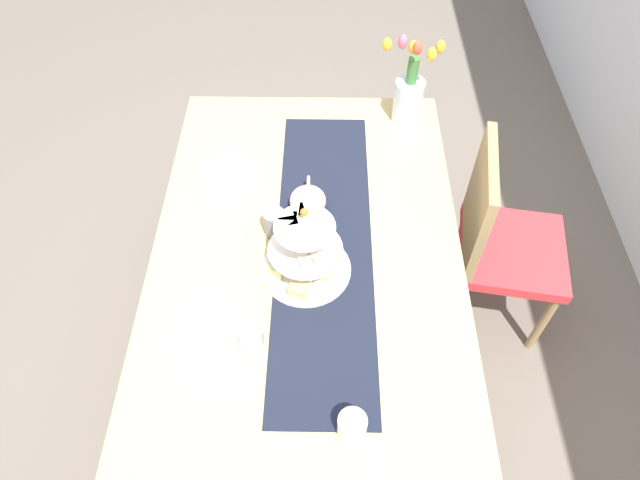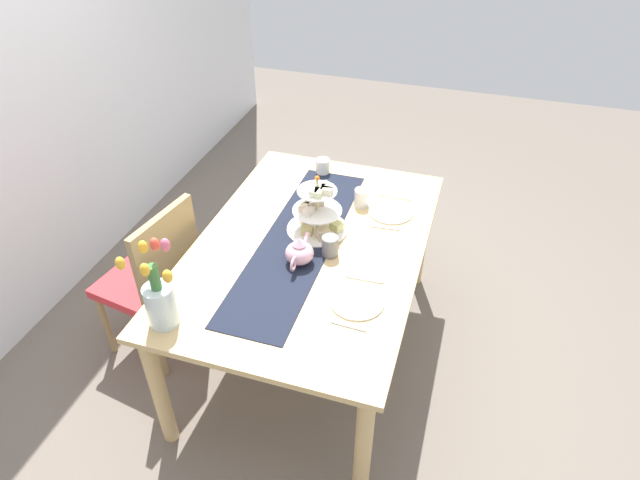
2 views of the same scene
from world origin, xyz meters
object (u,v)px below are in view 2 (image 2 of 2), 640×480
(dinner_plate_left, at_px, (357,301))
(knife_right, at_px, (396,197))
(cream_jug, at_px, (323,166))
(mug_white_text, at_px, (362,198))
(dining_table, at_px, (310,258))
(dinner_plate_right, at_px, (391,211))
(chair_left, at_px, (155,276))
(tulip_vase, at_px, (159,298))
(mug_grey, at_px, (330,246))
(fork_left, at_px, (348,326))
(teapot, at_px, (299,252))
(fork_right, at_px, (385,228))
(knife_left, at_px, (365,279))
(tiered_cake_stand, at_px, (318,213))

(dinner_plate_left, relative_size, knife_right, 1.35)
(cream_jug, bearing_deg, mug_white_text, -131.60)
(dining_table, xyz_separation_m, dinner_plate_right, (0.37, -0.31, 0.10))
(chair_left, distance_m, tulip_vase, 0.69)
(knife_right, bearing_deg, mug_grey, 160.76)
(dinner_plate_left, bearing_deg, knife_right, 0.00)
(dining_table, distance_m, chair_left, 0.80)
(cream_jug, bearing_deg, fork_left, -157.95)
(knife_right, distance_m, mug_grey, 0.61)
(dinner_plate_right, distance_m, mug_white_text, 0.17)
(teapot, xyz_separation_m, dinner_plate_right, (0.52, -0.31, -0.05))
(tulip_vase, distance_m, fork_left, 0.75)
(mug_grey, bearing_deg, teapot, 130.45)
(fork_left, relative_size, mug_white_text, 1.58)
(teapot, xyz_separation_m, knife_right, (0.67, -0.31, -0.06))
(fork_right, bearing_deg, knife_right, 0.00)
(knife_left, height_order, dinner_plate_right, dinner_plate_right)
(fork_left, bearing_deg, fork_right, 0.00)
(chair_left, relative_size, fork_left, 6.07)
(teapot, relative_size, dinner_plate_left, 1.04)
(tulip_vase, height_order, dinner_plate_left, tulip_vase)
(tulip_vase, relative_size, knife_right, 2.41)
(tiered_cake_stand, bearing_deg, knife_right, -37.41)
(fork_left, height_order, mug_grey, mug_grey)
(teapot, height_order, cream_jug, teapot)
(fork_left, xyz_separation_m, dinner_plate_right, (0.84, 0.00, 0.00))
(teapot, relative_size, tulip_vase, 0.58)
(teapot, xyz_separation_m, dinner_plate_left, (-0.17, -0.31, -0.05))
(dinner_plate_right, height_order, mug_white_text, mug_white_text)
(dining_table, relative_size, knife_right, 9.44)
(dining_table, distance_m, teapot, 0.21)
(tiered_cake_stand, xyz_separation_m, mug_white_text, (0.28, -0.15, -0.05))
(mug_grey, distance_m, mug_white_text, 0.45)
(chair_left, relative_size, teapot, 3.82)
(teapot, height_order, dinner_plate_right, teapot)
(tiered_cake_stand, bearing_deg, teapot, 179.08)
(tiered_cake_stand, bearing_deg, dining_table, 177.86)
(tulip_vase, height_order, fork_right, tulip_vase)
(cream_jug, distance_m, mug_white_text, 0.39)
(tulip_vase, height_order, mug_grey, tulip_vase)
(chair_left, distance_m, mug_grey, 0.93)
(cream_jug, xyz_separation_m, knife_left, (-0.83, -0.45, -0.04))
(tulip_vase, distance_m, mug_white_text, 1.19)
(mug_white_text, bearing_deg, chair_left, 123.53)
(dining_table, distance_m, tiered_cake_stand, 0.22)
(fork_left, xyz_separation_m, fork_right, (0.70, 0.00, 0.00))
(knife_right, bearing_deg, tiered_cake_stand, 142.59)
(cream_jug, relative_size, mug_grey, 0.89)
(dinner_plate_left, distance_m, fork_right, 0.55)
(tiered_cake_stand, relative_size, mug_white_text, 3.20)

